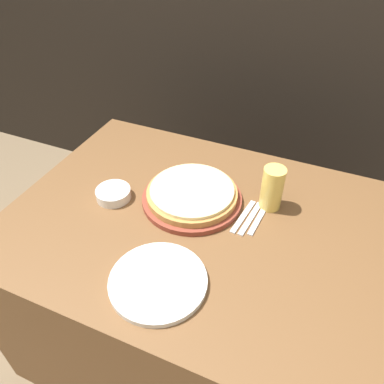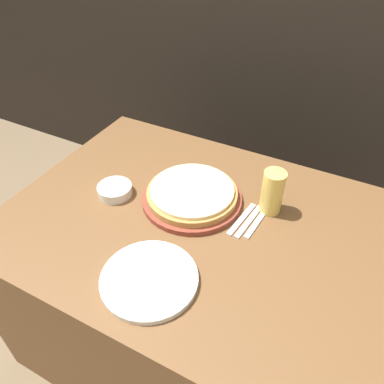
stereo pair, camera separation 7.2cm
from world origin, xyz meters
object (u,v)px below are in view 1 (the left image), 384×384
Objects in this scene: dinner_plate at (158,281)px; side_bowl at (113,194)px; spoon at (258,220)px; dinner_knife at (250,218)px; fork at (243,216)px; beer_glass at (272,187)px; pizza_on_board at (192,195)px.

side_bowl is (-0.32, 0.27, 0.01)m from dinner_plate.
spoon is (0.50, 0.09, -0.02)m from side_bowl.
dinner_knife is at bearing 10.35° from side_bowl.
dinner_plate is at bearing -40.22° from side_bowl.
side_bowl reaches higher than dinner_plate.
fork is 1.18× the size of spoon.
fork is (-0.07, -0.09, -0.08)m from beer_glass.
pizza_on_board reaches higher than spoon.
pizza_on_board is 0.24m from spoon.
fork and dinner_knife have the same top height.
beer_glass is 0.50m from dinner_plate.
side_bowl reaches higher than dinner_knife.
beer_glass is at bearing 65.43° from dinner_knife.
dinner_knife is at bearing 65.15° from dinner_plate.
dinner_plate is at bearing -114.80° from beer_glass.
beer_glass is 0.14m from fork.
beer_glass reaches higher than spoon.
pizza_on_board is at bearing 98.25° from dinner_plate.
spoon is (0.05, 0.00, 0.00)m from fork.
dinner_plate reaches higher than spoon.
pizza_on_board is 0.22m from dinner_knife.
side_bowl is at bearing -161.17° from beer_glass.
fork is at bearing -2.31° from pizza_on_board.
pizza_on_board is 0.37m from dinner_plate.
dinner_plate reaches higher than fork.
pizza_on_board is 0.28m from side_bowl.
pizza_on_board is at bearing 19.93° from side_bowl.
dinner_plate is at bearing -111.44° from fork.
dinner_plate is (-0.21, -0.44, -0.08)m from beer_glass.
side_bowl is at bearing -170.15° from spoon.
spoon is at bearing 61.90° from dinner_plate.
dinner_knife is 1.18× the size of spoon.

